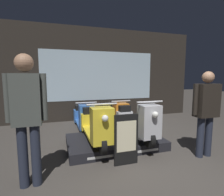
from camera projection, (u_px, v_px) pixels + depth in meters
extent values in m
plane|color=#423D38|center=(161.00, 177.00, 2.66)|extent=(30.00, 30.00, 0.00)
cube|color=#28231E|center=(100.00, 74.00, 6.20)|extent=(7.23, 0.08, 3.20)
cube|color=silver|center=(100.00, 76.00, 6.16)|extent=(3.98, 0.01, 1.70)
cube|color=black|center=(115.00, 142.00, 3.85)|extent=(2.04, 1.21, 0.19)
cube|color=silver|center=(125.00, 154.00, 3.28)|extent=(1.43, 0.01, 0.05)
cylinder|color=black|center=(102.00, 144.00, 3.03)|extent=(0.09, 0.34, 0.34)
cylinder|color=black|center=(89.00, 124.00, 4.34)|extent=(0.09, 0.34, 0.34)
cube|color=yellow|center=(94.00, 133.00, 3.68)|extent=(0.35, 1.29, 0.05)
cube|color=yellow|center=(102.00, 126.00, 3.01)|extent=(0.37, 0.30, 0.63)
cube|color=yellow|center=(89.00, 121.00, 4.31)|extent=(0.39, 0.35, 0.39)
cube|color=black|center=(89.00, 110.00, 4.27)|extent=(0.28, 0.32, 0.15)
cylinder|color=silver|center=(102.00, 104.00, 2.96)|extent=(0.53, 0.03, 0.03)
sphere|color=white|center=(105.00, 118.00, 2.79)|extent=(0.11, 0.11, 0.11)
cylinder|color=black|center=(149.00, 139.00, 3.30)|extent=(0.09, 0.34, 0.34)
cylinder|color=black|center=(123.00, 121.00, 4.61)|extent=(0.09, 0.34, 0.34)
cube|color=#BCBCC1|center=(134.00, 129.00, 3.96)|extent=(0.35, 1.29, 0.05)
cube|color=#BCBCC1|center=(149.00, 121.00, 3.28)|extent=(0.37, 0.30, 0.63)
cube|color=#BCBCC1|center=(123.00, 118.00, 4.58)|extent=(0.39, 0.35, 0.39)
cube|color=black|center=(124.00, 108.00, 4.54)|extent=(0.28, 0.32, 0.15)
cylinder|color=silver|center=(150.00, 102.00, 3.23)|extent=(0.53, 0.03, 0.03)
sphere|color=white|center=(155.00, 115.00, 3.07)|extent=(0.11, 0.11, 0.11)
cylinder|color=black|center=(87.00, 130.00, 4.46)|extent=(0.09, 0.34, 0.34)
cylinder|color=black|center=(80.00, 118.00, 5.78)|extent=(0.09, 0.34, 0.34)
cube|color=#386BBC|center=(83.00, 123.00, 5.12)|extent=(0.35, 1.29, 0.05)
cube|color=#386BBC|center=(87.00, 117.00, 4.45)|extent=(0.37, 0.30, 0.63)
cube|color=#386BBC|center=(80.00, 115.00, 5.74)|extent=(0.39, 0.35, 0.39)
cube|color=black|center=(80.00, 107.00, 5.70)|extent=(0.28, 0.32, 0.15)
cylinder|color=silver|center=(86.00, 103.00, 4.39)|extent=(0.53, 0.03, 0.03)
sphere|color=white|center=(88.00, 112.00, 4.23)|extent=(0.11, 0.11, 0.11)
cylinder|color=black|center=(121.00, 127.00, 4.74)|extent=(0.09, 0.34, 0.34)
cylinder|color=black|center=(107.00, 116.00, 6.06)|extent=(0.09, 0.34, 0.34)
cube|color=orange|center=(113.00, 121.00, 5.40)|extent=(0.35, 1.29, 0.05)
cube|color=orange|center=(121.00, 115.00, 4.73)|extent=(0.37, 0.30, 0.63)
cube|color=orange|center=(107.00, 114.00, 6.02)|extent=(0.39, 0.35, 0.39)
cube|color=black|center=(107.00, 106.00, 5.98)|extent=(0.28, 0.32, 0.15)
cylinder|color=silver|center=(121.00, 101.00, 4.67)|extent=(0.53, 0.03, 0.03)
sphere|color=white|center=(124.00, 110.00, 4.51)|extent=(0.11, 0.11, 0.11)
cylinder|color=#232838|center=(23.00, 157.00, 2.39)|extent=(0.13, 0.13, 0.87)
cylinder|color=#232838|center=(36.00, 155.00, 2.43)|extent=(0.13, 0.13, 0.87)
cube|color=#474C47|center=(26.00, 100.00, 2.31)|extent=(0.36, 0.20, 0.69)
cylinder|color=#474C47|center=(7.00, 98.00, 2.24)|extent=(0.08, 0.08, 0.64)
cylinder|color=#474C47|center=(44.00, 97.00, 2.38)|extent=(0.08, 0.08, 0.64)
sphere|color=#A87A5B|center=(24.00, 63.00, 2.26)|extent=(0.24, 0.24, 0.24)
cylinder|color=#232838|center=(200.00, 137.00, 3.30)|extent=(0.13, 0.13, 0.78)
cylinder|color=#232838|center=(208.00, 136.00, 3.35)|extent=(0.13, 0.13, 0.78)
cube|color=black|center=(207.00, 100.00, 3.24)|extent=(0.43, 0.24, 0.62)
cylinder|color=black|center=(196.00, 100.00, 3.16)|extent=(0.08, 0.08, 0.57)
cylinder|color=black|center=(217.00, 99.00, 3.31)|extent=(0.08, 0.08, 0.57)
sphere|color=#A87A5B|center=(208.00, 77.00, 3.19)|extent=(0.21, 0.21, 0.21)
cube|color=black|center=(126.00, 140.00, 3.00)|extent=(0.43, 0.04, 0.89)
cube|color=beige|center=(127.00, 136.00, 2.97)|extent=(0.35, 0.01, 0.54)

